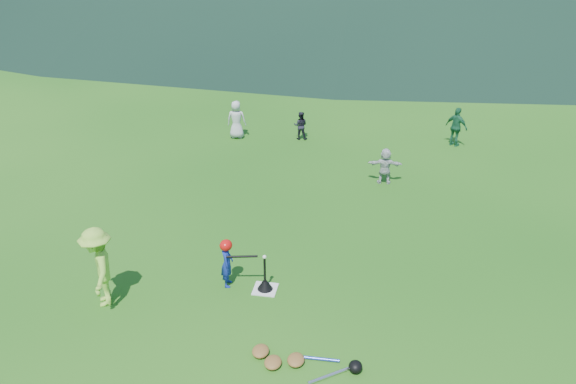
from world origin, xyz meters
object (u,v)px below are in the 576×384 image
Objects in this scene: batting_tee at (265,284)px; fielder_c at (456,127)px; adult_coach at (99,267)px; home_plate at (265,289)px; fielder_d at (385,166)px; fielder_b at (301,126)px; batter_child at (227,263)px; equipment_pile at (296,360)px; fielder_a at (236,120)px.

fielder_c is at bearing 63.74° from batting_tee.
batting_tee is at bearing 81.98° from adult_coach.
home_plate is 0.12m from batting_tee.
adult_coach reaches higher than fielder_d.
batter_child is at bearing 87.07° from fielder_b.
equipment_pile is at bearing -148.28° from batter_child.
batting_tee is 0.38× the size of equipment_pile.
fielder_a is 1.34× the size of fielder_b.
equipment_pile is at bearing 77.66° from fielder_d.
adult_coach is 0.86× the size of equipment_pile.
fielder_b is 4.89m from fielder_c.
fielder_b is (-0.63, 8.35, 0.45)m from home_plate.
fielder_b is 8.38m from batting_tee.
equipment_pile is (-1.22, -7.24, -0.43)m from fielder_d.
batter_child is 2.33m from adult_coach.
fielder_d is at bearing 91.28° from fielder_c.
adult_coach is at bearing 48.82° from fielder_d.
fielder_c is (7.09, 9.52, -0.16)m from adult_coach.
home_plate is 5.79m from fielder_d.
fielder_b is (2.06, 0.24, -0.16)m from fielder_a.
batter_child is at bearing 88.59° from adult_coach.
batter_child is 6.05m from fielder_d.
batter_child is at bearing 94.20° from fielder_c.
adult_coach is at bearing 87.75° from fielder_c.
fielder_a is 8.56m from batting_tee.
home_plate is at bearing 0.00° from batting_tee.
fielder_b is at bearing 94.34° from home_plate.
fielder_c is at bearing 117.45° from adult_coach.
fielder_b is at bearing 94.34° from batting_tee.
equipment_pile is (1.66, -1.91, -0.42)m from batter_child.
batter_child is (-0.75, 0.04, 0.47)m from home_plate.
fielder_d reaches higher than batting_tee.
equipment_pile is (0.91, -1.88, -0.06)m from batting_tee.
home_plate is 8.57m from fielder_a.
fielder_c is at bearing 72.34° from equipment_pile.
fielder_c reaches higher than fielder_d.
fielder_a reaches higher than equipment_pile.
fielder_d is 1.46× the size of batting_tee.
adult_coach reaches higher than batter_child.
fielder_d is 5.78m from batting_tee.
equipment_pile reaches higher than home_plate.
batter_child is 2.57m from equipment_pile.
fielder_d is 7.35m from equipment_pile.
fielder_d is at bearing 68.36° from home_plate.
adult_coach is 1.25× the size of fielder_c.
batter_child is 0.83m from batting_tee.
fielder_a is at bearing 108.39° from batting_tee.
home_plate is 0.49× the size of fielder_b.
fielder_d is at bearing 68.36° from batting_tee.
adult_coach is 9.03m from fielder_a.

